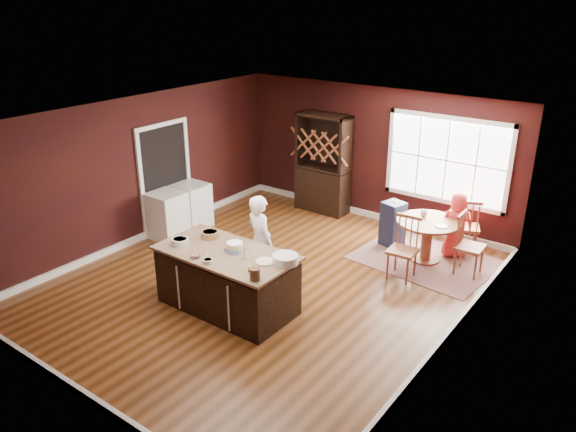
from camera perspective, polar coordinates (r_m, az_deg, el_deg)
The scene contains 28 objects.
room_shell at distance 8.64m, azimuth -2.18°, elevation 1.13°, with size 7.00×7.00×7.00m.
window at distance 10.80m, azimuth 15.83°, elevation 5.47°, with size 2.36×0.10×1.66m, color white, non-canonical shape.
doorway at distance 11.11m, azimuth -12.33°, elevation 3.69°, with size 0.08×1.26×2.13m, color white, non-canonical shape.
kitchen_island at distance 8.37m, azimuth -6.20°, elevation -6.59°, with size 2.06×1.08×0.92m.
dining_table at distance 9.99m, azimuth 13.99°, elevation -1.61°, with size 1.09×1.09×0.75m.
baker at distance 8.76m, azimuth -2.86°, elevation -2.66°, with size 0.57×0.37×1.55m, color white.
layer_cake at distance 8.14m, azimuth -5.45°, elevation -3.12°, with size 0.32×0.32×0.13m, color white, non-canonical shape.
bowl_blue at distance 8.46m, azimuth -10.90°, elevation -2.56°, with size 0.25×0.25×0.10m, color white.
bowl_yellow at distance 8.62m, azimuth -7.92°, elevation -1.86°, with size 0.27×0.27×0.10m, color olive.
bowl_pink at distance 8.03m, azimuth -9.44°, elevation -4.05°, with size 0.14×0.14×0.05m, color white.
bowl_olive at distance 7.86m, azimuth -8.15°, elevation -4.55°, with size 0.14×0.14×0.05m, color beige.
drinking_glass at distance 7.88m, azimuth -4.66°, elevation -3.87°, with size 0.08×0.08×0.16m, color silver.
dinner_plate at distance 7.81m, azimuth -2.34°, elevation -4.64°, with size 0.27×0.27×0.02m, color beige.
white_tub at distance 7.75m, azimuth -0.28°, elevation -4.40°, with size 0.36×0.36×0.12m, color white.
stoneware_crock at distance 7.33m, azimuth -3.38°, elevation -5.92°, with size 0.14×0.14×0.17m, color brown.
toy_figurine at distance 7.55m, azimuth -3.89°, elevation -5.40°, with size 0.05×0.05×0.08m, color yellow, non-canonical shape.
rug at distance 10.21m, azimuth 13.71°, elevation -4.32°, with size 2.27×1.76×0.01m, color brown.
chair_east at distance 9.72m, azimuth 18.04°, elevation -2.77°, with size 0.45×0.43×1.07m, color #9B673C, non-canonical shape.
chair_south at distance 9.30m, azimuth 11.57°, elevation -3.23°, with size 0.45×0.42×1.06m, color brown, non-canonical shape.
chair_north at distance 10.50m, azimuth 17.69°, elevation -0.85°, with size 0.45×0.42×1.06m, color brown, non-canonical shape.
seated_woman at distance 10.27m, azimuth 16.73°, elevation -0.86°, with size 0.59×0.38×1.20m, color red.
high_chair at distance 10.49m, azimuth 10.60°, elevation -0.71°, with size 0.36×0.36×0.88m, color black, non-canonical shape.
toddler at distance 10.46m, azimuth 11.12°, elevation 1.36°, with size 0.18×0.14×0.26m, color #8CA5BF, non-canonical shape.
table_plate at distance 9.72m, azimuth 15.33°, elevation -1.00°, with size 0.20×0.20×0.01m, color beige.
table_cup at distance 10.07m, azimuth 13.64°, elevation 0.26°, with size 0.13×0.13×0.10m, color silver.
hutch at distance 11.80m, azimuth 3.59°, elevation 5.34°, with size 1.14×0.47×2.08m, color #442616.
washer at distance 10.88m, azimuth -12.16°, elevation 0.06°, with size 0.62×0.60×0.90m, color silver.
dryer at distance 11.28m, azimuth -9.76°, elevation 1.03°, with size 0.61×0.59×0.89m, color white.
Camera 1 is at (5.04, -6.30, 4.45)m, focal length 35.00 mm.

